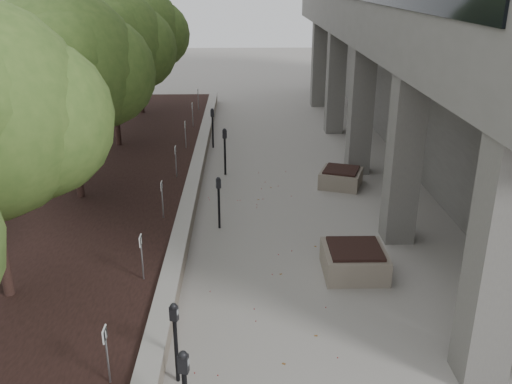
{
  "coord_description": "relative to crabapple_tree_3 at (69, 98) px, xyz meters",
  "views": [
    {
      "loc": [
        -0.34,
        -6.14,
        6.02
      ],
      "look_at": [
        -0.04,
        6.4,
        1.1
      ],
      "focal_mm": 38.66,
      "sensor_mm": 36.0,
      "label": 1
    }
  ],
  "objects": [
    {
      "name": "parking_meter_2",
      "position": [
        3.39,
        -7.01,
        -2.4
      ],
      "size": [
        0.17,
        0.14,
        1.44
      ],
      "primitive_type": null,
      "rotation": [
        0.0,
        0.0,
        -0.3
      ],
      "color": "black",
      "rests_on": "ground"
    },
    {
      "name": "retaining_wall",
      "position": [
        2.97,
        1.0,
        -2.87
      ],
      "size": [
        0.39,
        26.0,
        0.5
      ],
      "primitive_type": null,
      "color": "gray",
      "rests_on": "ground"
    },
    {
      "name": "planting_bed",
      "position": [
        -0.7,
        1.0,
        -2.92
      ],
      "size": [
        7.0,
        26.0,
        0.4
      ],
      "primitive_type": "cube",
      "color": "black",
      "rests_on": "ground"
    },
    {
      "name": "parking_sign_8",
      "position": [
        2.45,
        10.5,
        -2.24
      ],
      "size": [
        0.04,
        0.22,
        0.96
      ],
      "primitive_type": null,
      "color": "black",
      "rests_on": "planting_bed"
    },
    {
      "name": "parking_meter_4",
      "position": [
        3.87,
        2.8,
        -2.35
      ],
      "size": [
        0.17,
        0.14,
        1.55
      ],
      "primitive_type": null,
      "rotation": [
        0.0,
        0.0,
        0.2
      ],
      "color": "black",
      "rests_on": "ground"
    },
    {
      "name": "planter_front",
      "position": [
        6.84,
        -3.66,
        -2.81
      ],
      "size": [
        1.33,
        1.33,
        0.62
      ],
      "primitive_type": null,
      "rotation": [
        0.0,
        0.0,
        -0.01
      ],
      "color": "gray",
      "rests_on": "ground"
    },
    {
      "name": "planter_back",
      "position": [
        7.45,
        1.67,
        -2.84
      ],
      "size": [
        1.52,
        1.52,
        0.55
      ],
      "primitive_type": null,
      "rotation": [
        0.0,
        0.0,
        -0.34
      ],
      "color": "gray",
      "rests_on": "ground"
    },
    {
      "name": "parking_sign_4",
      "position": [
        2.45,
        -1.5,
        -2.24
      ],
      "size": [
        0.04,
        0.22,
        0.96
      ],
      "primitive_type": null,
      "color": "black",
      "rests_on": "planting_bed"
    },
    {
      "name": "parking_sign_3",
      "position": [
        2.45,
        -4.5,
        -2.24
      ],
      "size": [
        0.04,
        0.22,
        0.96
      ],
      "primitive_type": null,
      "color": "black",
      "rests_on": "planting_bed"
    },
    {
      "name": "berry_scatter",
      "position": [
        4.7,
        -3.0,
        -3.11
      ],
      "size": [
        3.3,
        14.1,
        0.02
      ],
      "primitive_type": null,
      "color": "#940A0B",
      "rests_on": "ground"
    },
    {
      "name": "parking_sign_6",
      "position": [
        2.45,
        4.5,
        -2.24
      ],
      "size": [
        0.04,
        0.22,
        0.96
      ],
      "primitive_type": null,
      "color": "black",
      "rests_on": "planting_bed"
    },
    {
      "name": "parking_sign_2",
      "position": [
        2.45,
        -7.5,
        -2.24
      ],
      "size": [
        0.04,
        0.22,
        0.96
      ],
      "primitive_type": null,
      "color": "black",
      "rests_on": "planting_bed"
    },
    {
      "name": "parking_sign_7",
      "position": [
        2.45,
        7.5,
        -2.24
      ],
      "size": [
        0.04,
        0.22,
        0.96
      ],
      "primitive_type": null,
      "color": "black",
      "rests_on": "planting_bed"
    },
    {
      "name": "parking_meter_5",
      "position": [
        3.33,
        5.84,
        -2.37
      ],
      "size": [
        0.15,
        0.11,
        1.5
      ],
      "primitive_type": null,
      "rotation": [
        0.0,
        0.0,
        -0.01
      ],
      "color": "black",
      "rests_on": "ground"
    },
    {
      "name": "parking_meter_3",
      "position": [
        3.83,
        -1.29,
        -2.43
      ],
      "size": [
        0.16,
        0.13,
        1.39
      ],
      "primitive_type": null,
      "rotation": [
        0.0,
        0.0,
        0.22
      ],
      "color": "black",
      "rests_on": "ground"
    },
    {
      "name": "crabapple_tree_5",
      "position": [
        0.0,
        10.0,
        0.0
      ],
      "size": [
        4.6,
        4.0,
        5.44
      ],
      "primitive_type": null,
      "color": "#3E5E24",
      "rests_on": "planting_bed"
    },
    {
      "name": "crabapple_tree_4",
      "position": [
        0.0,
        5.0,
        0.0
      ],
      "size": [
        4.6,
        4.0,
        5.44
      ],
      "primitive_type": null,
      "color": "#3E5E24",
      "rests_on": "planting_bed"
    },
    {
      "name": "parking_sign_5",
      "position": [
        2.45,
        1.5,
        -2.24
      ],
      "size": [
        0.04,
        0.22,
        0.96
      ],
      "primitive_type": null,
      "color": "black",
      "rests_on": "planting_bed"
    },
    {
      "name": "crabapple_tree_3",
      "position": [
        0.0,
        0.0,
        0.0
      ],
      "size": [
        4.6,
        4.0,
        5.44
      ],
      "primitive_type": null,
      "color": "#3E5E24",
      "rests_on": "planting_bed"
    }
  ]
}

